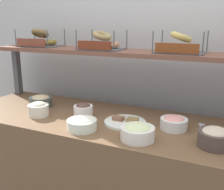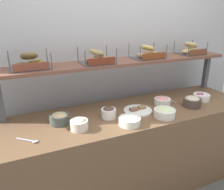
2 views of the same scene
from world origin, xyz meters
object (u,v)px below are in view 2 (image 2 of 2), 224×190
(bowl_cream_cheese, at_px, (130,120))
(serving_plate_white, at_px, (138,110))
(bowl_scallion_spread, at_px, (165,112))
(serving_spoon_near_plate, at_px, (169,99))
(bagel_basket_everything, at_px, (97,58))
(bowl_beet_salad, at_px, (201,97))
(bowl_tuna_salad, at_px, (192,101))
(serving_spoon_by_edge, at_px, (31,141))
(bagel_basket_sesame, at_px, (147,53))
(bagel_basket_plain, at_px, (190,50))
(bowl_hummus, at_px, (60,118))
(bowl_chocolate_spread, at_px, (109,112))
(bowl_lox_spread, at_px, (162,101))
(bowl_potato_salad, at_px, (79,124))
(bagel_basket_cinnamon_raisin, at_px, (30,63))

(bowl_cream_cheese, distance_m, serving_plate_white, 0.28)
(bowl_scallion_spread, bearing_deg, serving_spoon_near_plate, 47.76)
(serving_spoon_near_plate, bearing_deg, bagel_basket_everything, 169.08)
(bowl_beet_salad, bearing_deg, bowl_tuna_salad, -155.99)
(serving_spoon_by_edge, xyz_separation_m, bagel_basket_sesame, (1.23, 0.44, 0.47))
(bagel_basket_plain, bearing_deg, bowl_tuna_salad, -123.99)
(bowl_tuna_salad, relative_size, bagel_basket_sesame, 0.56)
(bowl_tuna_salad, relative_size, bowl_hummus, 1.04)
(bowl_beet_salad, height_order, bagel_basket_everything, bagel_basket_everything)
(serving_plate_white, height_order, bagel_basket_everything, bagel_basket_everything)
(bowl_cream_cheese, bearing_deg, bagel_basket_plain, 25.92)
(bowl_chocolate_spread, bearing_deg, bowl_lox_spread, 4.32)
(bowl_potato_salad, relative_size, serving_spoon_by_edge, 0.96)
(serving_plate_white, xyz_separation_m, bagel_basket_sesame, (0.26, 0.29, 0.47))
(bowl_hummus, distance_m, bowl_beet_salad, 1.48)
(bowl_potato_salad, bearing_deg, serving_plate_white, 10.67)
(bagel_basket_everything, bearing_deg, bagel_basket_plain, 1.12)
(bowl_beet_salad, bearing_deg, serving_spoon_near_plate, 155.49)
(bowl_potato_salad, height_order, bowl_beet_salad, bowl_potato_salad)
(bowl_hummus, distance_m, serving_spoon_near_plate, 1.17)
(bowl_tuna_salad, xyz_separation_m, bowl_potato_salad, (-1.14, 0.00, -0.00))
(bagel_basket_cinnamon_raisin, bearing_deg, serving_spoon_near_plate, -7.44)
(bowl_chocolate_spread, distance_m, bagel_basket_everything, 0.51)
(bowl_cream_cheese, xyz_separation_m, bowl_beet_salad, (0.95, 0.19, -0.01))
(bowl_tuna_salad, relative_size, bowl_chocolate_spread, 1.35)
(serving_spoon_by_edge, distance_m, bagel_basket_cinnamon_raisin, 0.65)
(bowl_scallion_spread, distance_m, serving_plate_white, 0.25)
(bagel_basket_cinnamon_raisin, bearing_deg, bowl_tuna_salad, -16.03)
(bowl_chocolate_spread, height_order, bagel_basket_sesame, bagel_basket_sesame)
(bowl_lox_spread, relative_size, serving_spoon_by_edge, 1.10)
(bowl_tuna_salad, xyz_separation_m, bowl_chocolate_spread, (-0.85, 0.10, -0.00))
(bowl_chocolate_spread, bearing_deg, bowl_beet_salad, -0.44)
(serving_spoon_by_edge, height_order, bagel_basket_cinnamon_raisin, bagel_basket_cinnamon_raisin)
(bowl_potato_salad, bearing_deg, bowl_cream_cheese, -12.73)
(bowl_cream_cheese, relative_size, bowl_potato_salad, 1.27)
(serving_plate_white, height_order, serving_spoon_by_edge, serving_plate_white)
(bowl_beet_salad, bearing_deg, bagel_basket_sesame, 148.14)
(bowl_tuna_salad, bearing_deg, bowl_scallion_spread, -167.56)
(bowl_scallion_spread, relative_size, bowl_hummus, 1.12)
(bowl_lox_spread, bearing_deg, bowl_cream_cheese, -154.40)
(bowl_beet_salad, xyz_separation_m, bowl_lox_spread, (-0.46, 0.05, 0.01))
(bowl_cream_cheese, height_order, serving_spoon_by_edge, bowl_cream_cheese)
(bowl_scallion_spread, relative_size, bowl_lox_spread, 1.16)
(bowl_lox_spread, distance_m, bagel_basket_plain, 0.72)
(serving_plate_white, bearing_deg, serving_spoon_near_plate, 15.44)
(bowl_tuna_salad, bearing_deg, serving_spoon_by_edge, -178.81)
(bowl_scallion_spread, relative_size, bagel_basket_sesame, 0.60)
(bowl_chocolate_spread, distance_m, bowl_potato_salad, 0.31)
(bowl_beet_salad, height_order, serving_plate_white, bowl_beet_salad)
(bowl_tuna_salad, distance_m, bowl_potato_salad, 1.14)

